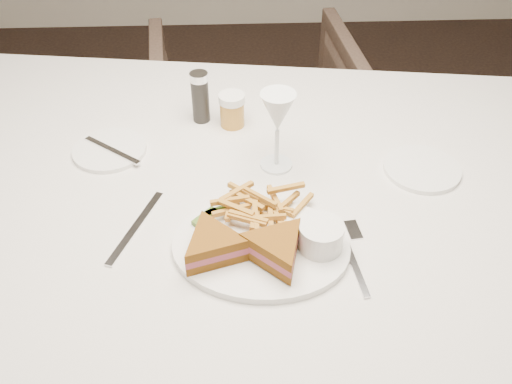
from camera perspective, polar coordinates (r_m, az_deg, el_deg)
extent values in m
cube|color=silver|center=(1.42, -0.09, -11.76)|extent=(1.73, 1.27, 0.75)
imported|color=#47352B|center=(2.04, 0.05, 6.81)|extent=(0.76, 0.72, 0.72)
ellipsoid|color=white|center=(1.03, 0.48, -5.52)|extent=(0.35, 0.29, 0.01)
cube|color=silver|center=(1.09, -11.93, -3.46)|extent=(0.09, 0.20, 0.00)
cylinder|color=white|center=(1.29, -14.44, 4.11)|extent=(0.16, 0.16, 0.01)
cylinder|color=white|center=(1.25, 16.27, 2.23)|extent=(0.16, 0.16, 0.01)
cylinder|color=black|center=(1.33, -5.60, 9.42)|extent=(0.04, 0.04, 0.12)
cylinder|color=#AA7528|center=(1.32, -2.41, 8.19)|extent=(0.06, 0.06, 0.08)
cube|color=#426122|center=(1.08, -3.67, -1.88)|extent=(0.06, 0.04, 0.01)
cube|color=#426122|center=(1.07, -5.15, -2.52)|extent=(0.05, 0.05, 0.01)
cylinder|color=white|center=(1.01, 6.50, -4.41)|extent=(0.08, 0.08, 0.05)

